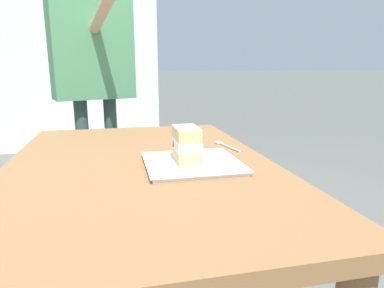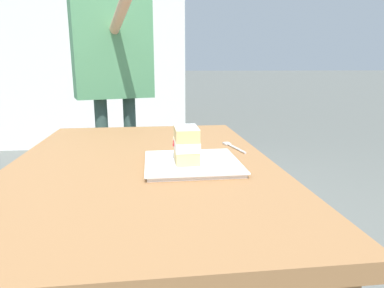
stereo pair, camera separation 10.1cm
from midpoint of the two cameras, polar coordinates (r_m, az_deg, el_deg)
The scene contains 6 objects.
patio_table at distance 1.13m, azimuth -11.16°, elevation -8.08°, with size 1.26×0.83×0.70m.
dessert_plate at distance 1.03m, azimuth -2.82°, elevation -3.33°, with size 0.28×0.28×0.02m.
cake_slice at distance 1.01m, azimuth -3.81°, elevation -0.12°, with size 0.12×0.08×0.11m.
dessert_fork at distance 1.27m, azimuth 3.53°, elevation -0.33°, with size 0.17×0.05×0.01m.
diner_person at distance 2.06m, azimuth -17.96°, elevation 14.63°, with size 0.61×0.48×1.62m.
patio_building at distance 6.45m, azimuth -22.37°, elevation 18.33°, with size 4.28×2.85×3.41m.
Camera 1 is at (1.04, -0.07, 1.00)m, focal length 31.55 mm.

